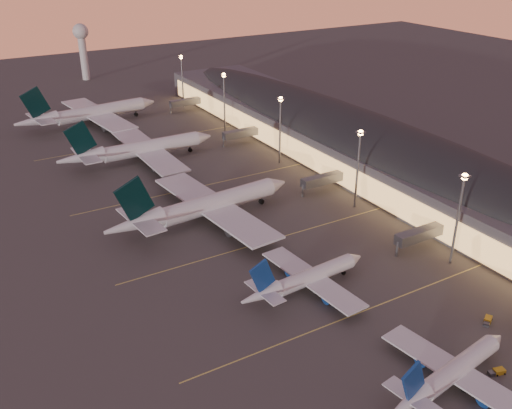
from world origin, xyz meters
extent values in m
plane|color=#454340|center=(0.00, 0.00, 0.00)|extent=(700.00, 700.00, 0.00)
cylinder|color=silver|center=(2.98, -31.99, 3.38)|extent=(22.53, 6.96, 3.78)
cone|color=silver|center=(15.74, -30.12, 3.38)|extent=(4.09, 4.26, 3.78)
cone|color=silver|center=(-12.97, -34.33, 3.86)|extent=(10.47, 5.20, 3.78)
cube|color=silver|center=(1.92, -32.14, 2.72)|extent=(11.00, 32.45, 0.42)
cylinder|color=navy|center=(1.61, -25.11, 1.45)|extent=(5.37, 3.53, 2.84)
cylinder|color=navy|center=(3.64, -38.97, 1.45)|extent=(5.37, 3.53, 2.84)
cube|color=navy|center=(-12.48, -34.25, 8.76)|extent=(6.94, 1.57, 8.20)
cube|color=silver|center=(-11.77, -34.15, 4.42)|extent=(5.21, 11.86, 0.26)
cylinder|color=black|center=(12.21, -30.64, 0.75)|extent=(0.34, 0.34, 1.49)
cylinder|color=black|center=(12.21, -30.64, 0.53)|extent=(1.14, 0.81, 1.06)
cylinder|color=black|center=(0.82, -29.63, 0.75)|extent=(0.34, 0.34, 1.49)
cylinder|color=black|center=(0.82, -29.63, 0.53)|extent=(1.14, 0.81, 1.06)
cylinder|color=black|center=(1.59, -34.87, 0.75)|extent=(0.34, 0.34, 1.49)
cylinder|color=black|center=(1.59, -34.87, 0.53)|extent=(1.14, 0.81, 1.06)
cylinder|color=silver|center=(-2.02, 9.15, 3.50)|extent=(23.24, 5.68, 3.92)
cone|color=silver|center=(11.30, 10.19, 3.50)|extent=(4.00, 4.19, 3.92)
cone|color=silver|center=(-18.66, 7.86, 3.99)|extent=(10.66, 4.71, 3.92)
cube|color=silver|center=(-3.13, 9.07, 2.82)|extent=(9.21, 33.40, 0.43)
cylinder|color=navy|center=(-2.95, 16.36, 1.50)|extent=(5.41, 3.33, 2.94)
cylinder|color=navy|center=(-1.82, 1.89, 1.50)|extent=(5.41, 3.33, 2.94)
cube|color=navy|center=(-18.15, 7.90, 9.07)|extent=(7.20, 1.14, 8.50)
cube|color=silver|center=(-17.41, 7.96, 4.58)|extent=(4.62, 12.13, 0.27)
cylinder|color=black|center=(7.62, 9.90, 0.77)|extent=(0.34, 0.34, 1.55)
cylinder|color=black|center=(7.62, 9.90, 0.55)|extent=(1.15, 0.77, 1.10)
cylinder|color=black|center=(-4.08, 11.74, 0.77)|extent=(0.34, 0.34, 1.55)
cylinder|color=black|center=(-4.08, 11.74, 0.55)|extent=(1.15, 0.77, 1.10)
cylinder|color=black|center=(-3.65, 6.28, 0.77)|extent=(0.34, 0.34, 1.55)
cylinder|color=black|center=(-3.65, 6.28, 0.55)|extent=(1.15, 0.77, 1.10)
cylinder|color=silver|center=(-5.02, 55.72, 5.28)|extent=(39.16, 9.44, 5.86)
cone|color=silver|center=(17.41, 57.81, 5.28)|extent=(6.77, 6.42, 5.86)
cone|color=silver|center=(-33.04, 53.11, 6.01)|extent=(17.98, 7.46, 5.86)
cube|color=silver|center=(-6.88, 55.55, 4.25)|extent=(16.47, 57.49, 0.65)
cylinder|color=#5B5E63|center=(-6.80, 68.08, 2.27)|extent=(9.13, 5.19, 4.40)
cylinder|color=#5B5E63|center=(-4.48, 43.24, 2.27)|extent=(9.13, 5.19, 4.40)
cube|color=black|center=(-32.17, 53.19, 13.59)|extent=(11.60, 1.95, 13.01)
cube|color=silver|center=(-30.92, 53.30, 6.89)|extent=(8.12, 20.90, 0.41)
cylinder|color=black|center=(11.20, 57.23, 1.17)|extent=(0.51, 0.51, 2.35)
cylinder|color=black|center=(11.20, 57.23, 0.82)|extent=(1.73, 1.17, 1.64)
cylinder|color=black|center=(-8.51, 59.52, 1.17)|extent=(0.51, 0.51, 2.35)
cylinder|color=black|center=(-8.51, 59.52, 0.82)|extent=(1.73, 1.17, 1.64)
cylinder|color=black|center=(-7.75, 51.34, 1.17)|extent=(0.51, 0.51, 2.35)
cylinder|color=black|center=(-7.75, 51.34, 0.82)|extent=(1.73, 1.17, 1.64)
cylinder|color=silver|center=(-4.44, 113.44, 5.17)|extent=(38.00, 6.00, 5.74)
cone|color=silver|center=(17.60, 113.59, 5.17)|extent=(6.16, 5.78, 5.74)
cone|color=silver|center=(-31.99, 113.24, 5.88)|extent=(17.18, 5.86, 5.74)
cube|color=silver|center=(-6.28, 113.42, 4.16)|extent=(11.41, 55.57, 0.63)
cylinder|color=#5B5E63|center=(-5.14, 125.64, 2.22)|extent=(8.60, 4.36, 4.31)
cylinder|color=#5B5E63|center=(-4.97, 101.22, 2.22)|extent=(8.60, 4.36, 4.31)
cube|color=black|center=(-31.14, 113.25, 13.30)|extent=(11.33, 0.94, 12.74)
cube|color=silver|center=(-29.91, 113.26, 6.74)|extent=(6.26, 20.02, 0.40)
cylinder|color=black|center=(11.50, 113.55, 1.15)|extent=(0.46, 0.46, 2.30)
cylinder|color=black|center=(11.50, 113.55, 0.80)|extent=(1.61, 1.02, 1.61)
cylinder|color=black|center=(-7.53, 117.43, 1.15)|extent=(0.46, 0.46, 2.30)
cylinder|color=black|center=(-7.53, 117.43, 0.80)|extent=(1.61, 1.02, 1.61)
cylinder|color=black|center=(-7.47, 109.40, 1.15)|extent=(0.46, 0.46, 2.30)
cylinder|color=black|center=(-7.47, 109.40, 0.80)|extent=(1.61, 1.02, 1.61)
cylinder|color=silver|center=(-7.42, 169.98, 5.58)|extent=(41.42, 11.01, 6.20)
cone|color=silver|center=(16.21, 172.80, 5.58)|extent=(7.30, 6.94, 6.20)
cone|color=silver|center=(-36.95, 166.45, 6.35)|extent=(19.11, 8.35, 6.20)
cube|color=silver|center=(-9.39, 169.74, 4.49)|extent=(18.91, 60.88, 0.68)
cylinder|color=#5B5E63|center=(-9.64, 182.98, 2.40)|extent=(9.74, 5.71, 4.65)
cylinder|color=#5B5E63|center=(-6.51, 156.81, 2.40)|extent=(9.74, 5.71, 4.65)
cube|color=black|center=(-36.03, 166.56, 14.35)|extent=(12.25, 2.37, 13.75)
cube|color=silver|center=(-34.72, 166.72, 7.28)|extent=(9.12, 22.19, 0.43)
cylinder|color=black|center=(9.67, 172.02, 1.24)|extent=(0.55, 0.55, 2.48)
cylinder|color=black|center=(9.67, 172.02, 0.87)|extent=(1.85, 1.28, 1.73)
cylinder|color=black|center=(-11.21, 173.89, 1.24)|extent=(0.55, 0.55, 2.48)
cylinder|color=black|center=(-11.21, 173.89, 0.87)|extent=(1.85, 1.28, 1.73)
cylinder|color=black|center=(-10.19, 165.28, 1.24)|extent=(0.55, 0.55, 2.48)
cylinder|color=black|center=(-10.19, 165.28, 0.87)|extent=(1.85, 1.28, 1.73)
cube|color=#4E4E53|center=(62.00, 72.50, 6.00)|extent=(40.00, 255.00, 12.00)
ellipsoid|color=black|center=(62.00, 72.50, 12.00)|extent=(39.00, 253.00, 10.92)
cube|color=#ECAE60|center=(41.80, 72.50, 5.00)|extent=(0.40, 244.80, 8.00)
cube|color=#5B5E63|center=(34.00, 10.00, 4.50)|extent=(16.00, 3.20, 3.00)
cylinder|color=slate|center=(26.00, 10.00, 2.20)|extent=(0.70, 0.70, 4.40)
cube|color=#5B5E63|center=(34.00, 55.00, 4.50)|extent=(16.00, 3.20, 3.00)
cylinder|color=slate|center=(26.00, 55.00, 2.20)|extent=(0.70, 0.70, 4.40)
cube|color=#5B5E63|center=(34.00, 112.00, 4.50)|extent=(16.00, 3.20, 3.00)
cylinder|color=slate|center=(26.00, 112.00, 2.20)|extent=(0.70, 0.70, 4.40)
cube|color=#5B5E63|center=(34.00, 168.00, 4.50)|extent=(16.00, 3.20, 3.00)
cylinder|color=slate|center=(26.00, 168.00, 2.20)|extent=(0.70, 0.70, 4.40)
cylinder|color=slate|center=(36.00, 0.00, 12.50)|extent=(0.70, 0.70, 25.00)
cube|color=slate|center=(36.00, 0.00, 25.20)|extent=(2.20, 2.20, 0.50)
sphere|color=#F3A34E|center=(36.00, 0.00, 25.00)|extent=(1.80, 1.80, 1.80)
cylinder|color=slate|center=(36.00, 40.00, 12.50)|extent=(0.70, 0.70, 25.00)
cube|color=slate|center=(36.00, 40.00, 25.20)|extent=(2.20, 2.20, 0.50)
sphere|color=#F3A34E|center=(36.00, 40.00, 25.00)|extent=(1.80, 1.80, 1.80)
cylinder|color=slate|center=(36.00, 85.00, 12.50)|extent=(0.70, 0.70, 25.00)
cube|color=slate|center=(36.00, 85.00, 25.20)|extent=(2.20, 2.20, 0.50)
sphere|color=#F3A34E|center=(36.00, 85.00, 25.00)|extent=(1.80, 1.80, 1.80)
cylinder|color=slate|center=(36.00, 130.00, 12.50)|extent=(0.70, 0.70, 25.00)
cube|color=slate|center=(36.00, 130.00, 25.20)|extent=(2.20, 2.20, 0.50)
sphere|color=#F3A34E|center=(36.00, 130.00, 25.00)|extent=(1.80, 1.80, 1.80)
cylinder|color=slate|center=(36.00, 175.00, 12.50)|extent=(0.70, 0.70, 25.00)
cube|color=slate|center=(36.00, 175.00, 25.20)|extent=(2.20, 2.20, 0.50)
sphere|color=#F3A34E|center=(36.00, 175.00, 25.00)|extent=(1.80, 1.80, 1.80)
cylinder|color=silver|center=(10.00, 260.00, 13.00)|extent=(4.40, 4.40, 26.00)
sphere|color=silver|center=(10.00, 260.00, 28.00)|extent=(9.00, 9.00, 9.00)
cube|color=#D8C659|center=(0.00, -5.00, 0.01)|extent=(90.00, 0.36, 0.00)
cube|color=#D8C659|center=(0.00, 35.00, 0.01)|extent=(90.00, 0.36, 0.00)
cube|color=#D8C659|center=(0.00, 80.00, 0.01)|extent=(90.00, 0.36, 0.00)
cube|color=#D8C659|center=(0.00, 135.00, 0.01)|extent=(90.00, 0.36, 0.00)
cube|color=gold|center=(11.63, -34.91, 0.52)|extent=(2.54, 1.96, 1.03)
cube|color=#5B5E63|center=(10.01, -34.46, 0.37)|extent=(1.59, 1.52, 0.75)
cylinder|color=black|center=(12.63, -34.46, 0.21)|extent=(0.44, 0.27, 0.41)
cylinder|color=black|center=(12.26, -35.82, 0.21)|extent=(0.44, 0.27, 0.41)
cylinder|color=black|center=(11.01, -34.01, 0.21)|extent=(0.44, 0.27, 0.41)
cylinder|color=black|center=(10.63, -35.37, 0.21)|extent=(0.44, 0.27, 0.41)
cube|color=gold|center=(23.69, -22.35, 0.54)|extent=(2.77, 2.42, 1.08)
cube|color=#5B5E63|center=(22.13, -23.20, 0.39)|extent=(1.82, 1.78, 0.79)
cylinder|color=black|center=(24.11, -21.29, 0.22)|extent=(0.46, 0.36, 0.43)
cylinder|color=black|center=(24.81, -22.58, 0.22)|extent=(0.46, 0.36, 0.43)
cylinder|color=black|center=(22.56, -22.13, 0.22)|extent=(0.46, 0.36, 0.43)
cylinder|color=black|center=(23.26, -23.42, 0.22)|extent=(0.46, 0.36, 0.43)
camera|label=1|loc=(-75.40, -86.55, 80.06)|focal=40.00mm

